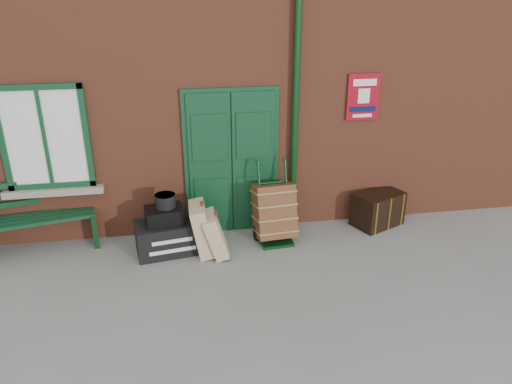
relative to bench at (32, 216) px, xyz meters
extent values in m
plane|color=gray|center=(3.23, -1.33, -0.53)|extent=(80.00, 80.00, 0.00)
cube|color=brown|center=(3.23, 2.17, 1.47)|extent=(10.00, 4.00, 4.00)
cube|color=#103D21|center=(2.93, 0.13, 0.57)|extent=(1.42, 0.12, 2.32)
cube|color=white|center=(0.33, 0.12, 1.12)|extent=(1.20, 0.08, 1.50)
cylinder|color=#0D3516|center=(3.88, 0.09, 1.47)|extent=(0.10, 0.10, 4.00)
cube|color=#A10B1B|center=(4.93, 0.14, 1.52)|extent=(0.50, 0.03, 0.70)
cube|color=#103D21|center=(0.02, -0.08, -0.02)|extent=(1.77, 0.78, 0.05)
cube|color=#103D21|center=(-0.03, 0.16, 0.30)|extent=(1.69, 0.37, 0.46)
cube|color=#0D3516|center=(0.82, 0.08, -0.28)|extent=(0.17, 0.52, 0.51)
cube|color=black|center=(1.94, -0.42, -0.30)|extent=(1.01, 0.66, 0.47)
cube|color=black|center=(1.89, -0.42, 0.06)|extent=(0.57, 0.45, 0.24)
cylinder|color=black|center=(1.92, -0.39, 0.27)|extent=(0.32, 0.32, 0.19)
cube|color=tan|center=(2.41, -0.52, -0.15)|extent=(0.34, 0.54, 0.77)
cube|color=tan|center=(2.59, -0.62, -0.20)|extent=(0.38, 0.49, 0.67)
cube|color=#0D3516|center=(3.53, -0.44, -0.51)|extent=(0.50, 0.38, 0.05)
cylinder|color=#0D3516|center=(3.30, -0.29, 0.08)|extent=(0.07, 0.33, 1.19)
cylinder|color=#0D3516|center=(3.72, -0.26, 0.08)|extent=(0.07, 0.33, 1.19)
cylinder|color=black|center=(3.24, -0.28, -0.42)|extent=(0.07, 0.23, 0.22)
cylinder|color=black|center=(3.78, -0.23, -0.42)|extent=(0.07, 0.23, 0.22)
cube|color=brown|center=(3.51, -0.29, -0.05)|extent=(0.63, 0.68, 0.88)
cube|color=black|center=(5.26, -0.08, -0.26)|extent=(0.90, 0.77, 0.55)
camera|label=1|loc=(2.16, -6.89, 3.21)|focal=35.00mm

